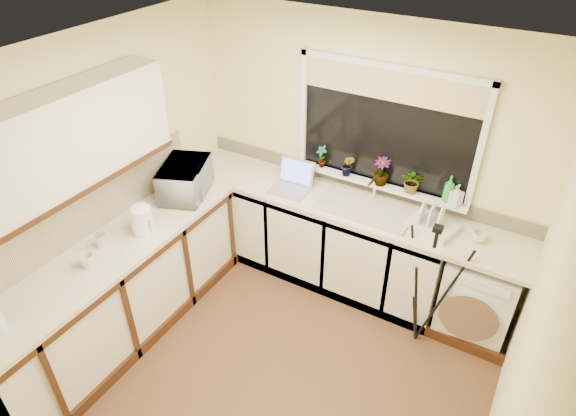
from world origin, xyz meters
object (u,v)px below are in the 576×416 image
(soap_bottle_clear, at_px, (457,195))
(soap_bottle_green, at_px, (449,189))
(plant_a, at_px, (322,157))
(cup_back, at_px, (479,237))
(tripod, at_px, (426,287))
(plant_d, at_px, (413,181))
(cup_left, at_px, (87,261))
(steel_jar, at_px, (101,240))
(microwave, at_px, (185,180))
(laptop, at_px, (293,182))
(plant_b, at_px, (348,165))
(dish_rack, at_px, (432,226))
(washing_machine, at_px, (477,294))
(kettle, at_px, (142,221))
(plant_c, at_px, (381,171))

(soap_bottle_clear, bearing_deg, soap_bottle_green, 158.50)
(plant_a, xyz_separation_m, cup_back, (1.50, -0.21, -0.21))
(tripod, height_order, plant_d, plant_d)
(cup_left, bearing_deg, plant_d, 47.44)
(soap_bottle_clear, distance_m, cup_back, 0.38)
(cup_back, height_order, cup_left, cup_left)
(tripod, height_order, steel_jar, tripod)
(plant_a, height_order, soap_bottle_clear, plant_a)
(microwave, xyz_separation_m, plant_d, (1.81, 0.81, 0.11))
(laptop, bearing_deg, steel_jar, -122.82)
(tripod, xyz_separation_m, plant_d, (-0.38, 0.58, 0.56))
(plant_b, bearing_deg, laptop, -153.96)
(cup_left, bearing_deg, dish_rack, 40.03)
(dish_rack, distance_m, plant_d, 0.42)
(cup_left, bearing_deg, soap_bottle_green, 43.21)
(steel_jar, distance_m, microwave, 0.94)
(washing_machine, distance_m, plant_a, 1.79)
(laptop, height_order, kettle, laptop)
(laptop, xyz_separation_m, steel_jar, (-0.86, -1.50, -0.01))
(kettle, xyz_separation_m, soap_bottle_green, (2.04, 1.45, 0.15))
(soap_bottle_green, bearing_deg, laptop, -169.39)
(microwave, distance_m, cup_left, 1.15)
(kettle, height_order, plant_a, plant_a)
(dish_rack, relative_size, microwave, 0.70)
(washing_machine, xyz_separation_m, cup_back, (-0.10, 0.02, 0.55))
(tripod, bearing_deg, plant_b, 128.36)
(laptop, bearing_deg, cup_left, -116.94)
(kettle, distance_m, soap_bottle_green, 2.51)
(plant_d, bearing_deg, microwave, -155.98)
(laptop, relative_size, plant_b, 1.70)
(soap_bottle_clear, relative_size, cup_left, 1.72)
(tripod, bearing_deg, laptop, 144.66)
(steel_jar, height_order, plant_d, plant_d)
(laptop, height_order, soap_bottle_clear, soap_bottle_clear)
(tripod, bearing_deg, steel_jar, -174.78)
(soap_bottle_clear, bearing_deg, washing_machine, -29.09)
(dish_rack, distance_m, plant_b, 0.91)
(steel_jar, bearing_deg, plant_c, 47.01)
(tripod, relative_size, plant_d, 5.44)
(microwave, height_order, cup_left, microwave)
(kettle, height_order, plant_b, plant_b)
(microwave, bearing_deg, dish_rack, -96.64)
(plant_c, bearing_deg, plant_b, -177.66)
(plant_d, bearing_deg, cup_left, -132.56)
(plant_d, relative_size, soap_bottle_clear, 1.14)
(plant_c, height_order, plant_d, plant_c)
(dish_rack, height_order, plant_a, plant_a)
(soap_bottle_clear, bearing_deg, plant_c, 179.36)
(steel_jar, xyz_separation_m, plant_a, (1.03, 1.74, 0.20))
(soap_bottle_clear, xyz_separation_m, cup_back, (0.26, -0.18, -0.20))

